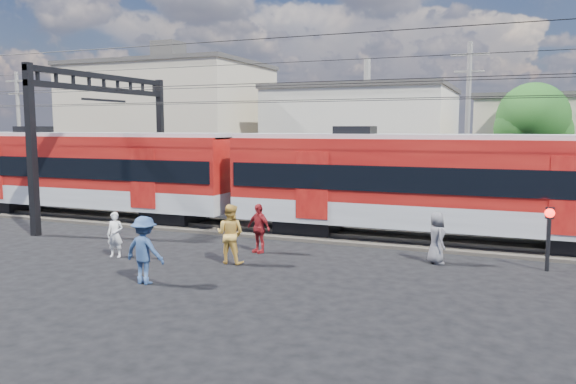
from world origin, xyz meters
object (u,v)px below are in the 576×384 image
object	(u,v)px
commuter_train	(442,181)
pedestrian_c	(144,250)
pedestrian_a	(115,235)
crossing_signal	(549,227)

from	to	relation	value
commuter_train	pedestrian_c	xyz separation A→B (m)	(-7.15, -8.78, -1.43)
pedestrian_a	commuter_train	bearing A→B (deg)	19.89
commuter_train	pedestrian_c	distance (m)	11.42
commuter_train	crossing_signal	world-z (taller)	commuter_train
commuter_train	crossing_signal	distance (m)	4.77
commuter_train	pedestrian_a	bearing A→B (deg)	-147.64
pedestrian_c	pedestrian_a	bearing A→B (deg)	-34.69
commuter_train	crossing_signal	bearing A→B (deg)	-39.97
pedestrian_c	crossing_signal	xyz separation A→B (m)	(10.72, 5.79, 0.42)
commuter_train	pedestrian_a	distance (m)	12.07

